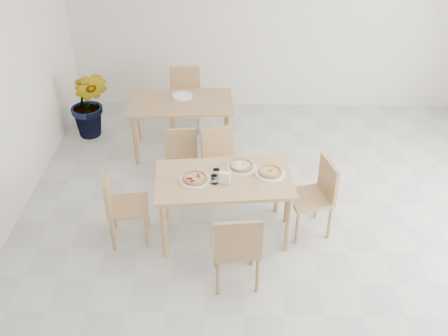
{
  "coord_description": "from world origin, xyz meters",
  "views": [
    {
      "loc": [
        -0.49,
        -4.21,
        3.88
      ],
      "look_at": [
        -0.59,
        0.3,
        0.88
      ],
      "focal_mm": 42.0,
      "sensor_mm": 36.0,
      "label": 1
    }
  ],
  "objects_px": {
    "plate_pepperoni": "(195,180)",
    "second_table": "(181,108)",
    "plate_empty": "(182,96)",
    "chair_back_s": "(181,148)",
    "chair_east": "(317,192)",
    "tumbler_a": "(216,173)",
    "chair_north": "(221,157)",
    "pizza_margherita": "(270,172)",
    "tumbler_b": "(214,179)",
    "napkin_holder": "(224,178)",
    "chair_back_n": "(185,94)",
    "plate_mushroom": "(241,167)",
    "chair_west": "(120,202)",
    "pizza_mushroom": "(242,166)",
    "potted_plant": "(90,104)",
    "main_table": "(224,185)",
    "plate_margherita": "(270,173)",
    "chair_south": "(237,245)",
    "pizza_pepperoni": "(195,178)"
  },
  "relations": [
    {
      "from": "chair_south",
      "to": "chair_back_n",
      "type": "height_order",
      "value": "chair_south"
    },
    {
      "from": "chair_back_n",
      "to": "plate_empty",
      "type": "distance_m",
      "value": 0.62
    },
    {
      "from": "chair_east",
      "to": "second_table",
      "type": "relative_size",
      "value": 0.62
    },
    {
      "from": "chair_west",
      "to": "tumbler_b",
      "type": "xyz_separation_m",
      "value": [
        1.0,
        0.01,
        0.3
      ]
    },
    {
      "from": "tumbler_b",
      "to": "plate_mushroom",
      "type": "bearing_deg",
      "value": 45.63
    },
    {
      "from": "tumbler_b",
      "to": "napkin_holder",
      "type": "height_order",
      "value": "napkin_holder"
    },
    {
      "from": "chair_north",
      "to": "plate_empty",
      "type": "height_order",
      "value": "chair_north"
    },
    {
      "from": "plate_margherita",
      "to": "plate_pepperoni",
      "type": "distance_m",
      "value": 0.8
    },
    {
      "from": "chair_north",
      "to": "potted_plant",
      "type": "height_order",
      "value": "potted_plant"
    },
    {
      "from": "chair_east",
      "to": "plate_mushroom",
      "type": "distance_m",
      "value": 0.87
    },
    {
      "from": "napkin_holder",
      "to": "chair_west",
      "type": "bearing_deg",
      "value": -170.84
    },
    {
      "from": "chair_south",
      "to": "plate_empty",
      "type": "bearing_deg",
      "value": -80.51
    },
    {
      "from": "plate_empty",
      "to": "chair_back_s",
      "type": "bearing_deg",
      "value": -86.81
    },
    {
      "from": "tumbler_a",
      "to": "chair_back_s",
      "type": "distance_m",
      "value": 1.19
    },
    {
      "from": "chair_north",
      "to": "tumbler_a",
      "type": "distance_m",
      "value": 0.88
    },
    {
      "from": "chair_south",
      "to": "plate_margherita",
      "type": "relative_size",
      "value": 2.78
    },
    {
      "from": "potted_plant",
      "to": "chair_west",
      "type": "bearing_deg",
      "value": -69.28
    },
    {
      "from": "chair_west",
      "to": "chair_back_n",
      "type": "bearing_deg",
      "value": -18.56
    },
    {
      "from": "chair_east",
      "to": "second_table",
      "type": "distance_m",
      "value": 2.34
    },
    {
      "from": "pizza_pepperoni",
      "to": "plate_pepperoni",
      "type": "bearing_deg",
      "value": 165.96
    },
    {
      "from": "plate_pepperoni",
      "to": "second_table",
      "type": "distance_m",
      "value": 1.86
    },
    {
      "from": "chair_south",
      "to": "chair_back_n",
      "type": "distance_m",
      "value": 3.37
    },
    {
      "from": "main_table",
      "to": "plate_empty",
      "type": "xyz_separation_m",
      "value": [
        -0.61,
        1.93,
        0.1
      ]
    },
    {
      "from": "plate_margherita",
      "to": "tumbler_a",
      "type": "height_order",
      "value": "tumbler_a"
    },
    {
      "from": "plate_mushroom",
      "to": "chair_back_s",
      "type": "distance_m",
      "value": 1.17
    },
    {
      "from": "napkin_holder",
      "to": "second_table",
      "type": "height_order",
      "value": "napkin_holder"
    },
    {
      "from": "chair_back_n",
      "to": "potted_plant",
      "type": "distance_m",
      "value": 1.38
    },
    {
      "from": "plate_margherita",
      "to": "plate_mushroom",
      "type": "xyz_separation_m",
      "value": [
        -0.3,
        0.11,
        0.0
      ]
    },
    {
      "from": "napkin_holder",
      "to": "plate_mushroom",
      "type": "bearing_deg",
      "value": 67.96
    },
    {
      "from": "pizza_mushroom",
      "to": "pizza_pepperoni",
      "type": "relative_size",
      "value": 1.07
    },
    {
      "from": "chair_west",
      "to": "tumbler_a",
      "type": "distance_m",
      "value": 1.07
    },
    {
      "from": "tumbler_b",
      "to": "second_table",
      "type": "relative_size",
      "value": 0.07
    },
    {
      "from": "plate_pepperoni",
      "to": "pizza_mushroom",
      "type": "distance_m",
      "value": 0.54
    },
    {
      "from": "tumbler_a",
      "to": "potted_plant",
      "type": "distance_m",
      "value": 2.86
    },
    {
      "from": "pizza_margherita",
      "to": "pizza_mushroom",
      "type": "distance_m",
      "value": 0.32
    },
    {
      "from": "main_table",
      "to": "plate_pepperoni",
      "type": "height_order",
      "value": "plate_pepperoni"
    },
    {
      "from": "chair_north",
      "to": "pizza_pepperoni",
      "type": "bearing_deg",
      "value": -127.74
    },
    {
      "from": "main_table",
      "to": "pizza_margherita",
      "type": "bearing_deg",
      "value": 3.73
    },
    {
      "from": "chair_east",
      "to": "pizza_mushroom",
      "type": "relative_size",
      "value": 2.65
    },
    {
      "from": "second_table",
      "to": "plate_pepperoni",
      "type": "bearing_deg",
      "value": -84.89
    },
    {
      "from": "tumbler_b",
      "to": "second_table",
      "type": "bearing_deg",
      "value": 105.25
    },
    {
      "from": "pizza_margherita",
      "to": "tumbler_b",
      "type": "distance_m",
      "value": 0.61
    },
    {
      "from": "chair_north",
      "to": "potted_plant",
      "type": "relative_size",
      "value": 0.81
    },
    {
      "from": "napkin_holder",
      "to": "chair_back_n",
      "type": "height_order",
      "value": "chair_back_n"
    },
    {
      "from": "pizza_pepperoni",
      "to": "second_table",
      "type": "distance_m",
      "value": 1.86
    },
    {
      "from": "chair_back_n",
      "to": "pizza_pepperoni",
      "type": "bearing_deg",
      "value": -85.62
    },
    {
      "from": "chair_north",
      "to": "pizza_pepperoni",
      "type": "distance_m",
      "value": 0.96
    },
    {
      "from": "chair_east",
      "to": "tumbler_a",
      "type": "distance_m",
      "value": 1.13
    },
    {
      "from": "pizza_margherita",
      "to": "pizza_pepperoni",
      "type": "height_order",
      "value": "same"
    },
    {
      "from": "chair_north",
      "to": "chair_west",
      "type": "bearing_deg",
      "value": -160.38
    }
  ]
}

